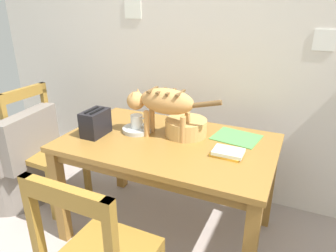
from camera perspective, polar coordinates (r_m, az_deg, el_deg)
wall_rear at (r=2.47m, az=8.92°, el=14.64°), size 4.29×0.11×2.50m
dining_table at (r=2.03m, az=-0.00°, el=-4.90°), size 1.35×0.84×0.72m
cat at (r=1.98m, az=-1.09°, el=4.29°), size 0.64×0.15×0.33m
saucer_bowl at (r=2.13m, az=-5.74°, el=-0.65°), size 0.20×0.20×0.03m
coffee_mug at (r=2.11m, az=-5.71°, el=0.84°), size 0.13×0.08×0.09m
magazine at (r=2.08m, az=12.51°, el=-2.05°), size 0.32×0.28×0.01m
book_stack at (r=1.83m, az=10.96°, el=-4.86°), size 0.19×0.14×0.04m
wicker_basket at (r=2.06m, az=3.36°, el=-0.19°), size 0.28×0.28×0.11m
toaster at (r=2.10m, az=-13.24°, el=0.57°), size 0.12×0.20×0.18m
wooden_chair_far at (r=2.66m, az=-21.68°, el=-3.96°), size 0.44×0.44×0.94m
wicker_armchair at (r=2.88m, az=-26.31°, el=-6.99°), size 0.63×0.64×0.78m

